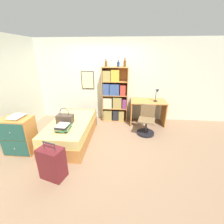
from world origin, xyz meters
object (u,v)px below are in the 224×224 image
(bottle_green, at_px, (106,64))
(bottle_clear, at_px, (118,64))
(handbag, at_px, (65,119))
(magazine_pile_on_dresser, at_px, (17,117))
(book_stack_on_bed, at_px, (63,127))
(bookcase, at_px, (114,97))
(desk_lamp, at_px, (157,92))
(bed, at_px, (72,130))
(suitcase, at_px, (52,163))
(waste_bin, at_px, (142,120))
(desk, at_px, (148,108))
(bottle_brown, at_px, (112,64))
(dresser, at_px, (19,136))
(bottle_blue, at_px, (125,63))
(desk_chair, at_px, (146,125))

(bottle_green, bearing_deg, bottle_clear, 1.42)
(handbag, xyz_separation_m, bottle_clear, (1.23, 1.50, 1.19))
(magazine_pile_on_dresser, height_order, bottle_clear, bottle_clear)
(book_stack_on_bed, xyz_separation_m, magazine_pile_on_dresser, (-0.97, -0.09, 0.27))
(bookcase, relative_size, desk_lamp, 4.07)
(desk_lamp, bearing_deg, handbag, -152.55)
(bed, bearing_deg, suitcase, -85.90)
(bottle_clear, height_order, waste_bin, bottle_clear)
(bed, bearing_deg, desk, 29.16)
(suitcase, xyz_separation_m, waste_bin, (1.86, 2.41, -0.18))
(desk_lamp, bearing_deg, bottle_brown, 173.81)
(dresser, distance_m, bottle_blue, 3.38)
(dresser, bearing_deg, desk, 30.10)
(bottle_clear, distance_m, waste_bin, 1.91)
(bed, bearing_deg, bottle_blue, 45.65)
(bottle_brown, xyz_separation_m, desk_lamp, (1.40, -0.15, -0.78))
(bottle_brown, height_order, desk_chair, bottle_brown)
(dresser, distance_m, desk_chair, 3.18)
(waste_bin, bearing_deg, dresser, -149.59)
(bottle_clear, bearing_deg, desk_lamp, -11.10)
(bookcase, height_order, bottle_green, bottle_green)
(bed, relative_size, bottle_blue, 7.09)
(bottle_blue, xyz_separation_m, desk_chair, (0.66, -0.88, -1.60))
(bed, relative_size, desk, 1.71)
(waste_bin, bearing_deg, desk, 23.60)
(dresser, height_order, desk_lamp, desk_lamp)
(magazine_pile_on_dresser, relative_size, desk_lamp, 0.92)
(bottle_blue, bearing_deg, bookcase, -174.30)
(bottle_clear, bearing_deg, waste_bin, -18.95)
(bottle_blue, relative_size, desk_chair, 0.32)
(bottle_green, relative_size, desk_chair, 0.28)
(handbag, height_order, dresser, handbag)
(bed, height_order, desk_chair, desk_chair)
(book_stack_on_bed, bearing_deg, bottle_blue, 54.12)
(bed, relative_size, bottle_brown, 9.64)
(bottle_brown, distance_m, desk, 1.76)
(dresser, bearing_deg, bookcase, 44.32)
(magazine_pile_on_dresser, bearing_deg, bed, 30.36)
(dresser, relative_size, magazine_pile_on_dresser, 2.12)
(handbag, relative_size, bookcase, 0.23)
(bottle_green, distance_m, desk, 1.89)
(desk_lamp, bearing_deg, dresser, -152.03)
(book_stack_on_bed, distance_m, desk_chair, 2.24)
(dresser, xyz_separation_m, desk, (3.09, 1.79, 0.10))
(handbag, bearing_deg, dresser, -150.65)
(desk_chair, xyz_separation_m, waste_bin, (-0.04, 0.62, -0.13))
(book_stack_on_bed, relative_size, dresser, 0.46)
(handbag, xyz_separation_m, desk, (2.19, 1.28, -0.13))
(handbag, xyz_separation_m, bookcase, (1.10, 1.45, 0.17))
(desk, bearing_deg, handbag, -149.60)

